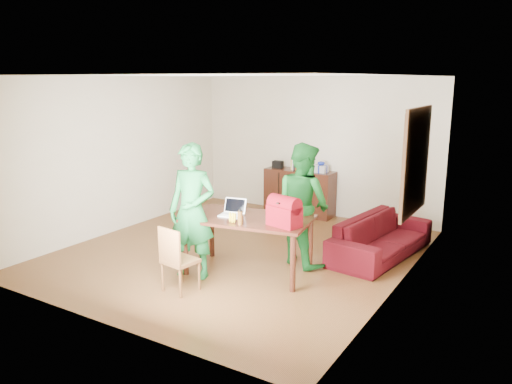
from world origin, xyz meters
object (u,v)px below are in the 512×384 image
Objects in this scene: table at (248,224)px; bottle at (240,217)px; person_far at (303,204)px; red_bag at (284,214)px; sofa at (381,237)px; chair at (180,272)px; laptop at (231,213)px; person_near at (192,211)px.

table is 9.19× the size of bottle.
table is 0.89m from person_far.
bottle is (-0.38, -1.07, 0.01)m from person_far.
red_bag reaches higher than sofa.
chair is 1.53m from red_bag.
person_far is at bearing 71.22° from chair.
sofa is at bearing 79.93° from red_bag.
laptop is 0.83× the size of red_bag.
chair reaches higher than table.
person_far reaches higher than table.
table is 2.16m from sofa.
bottle reaches higher than table.
chair is at bearing -122.12° from table.
laptop reaches higher than chair.
person_near is 9.16× the size of bottle.
sofa is at bearing 57.04° from bottle.
bottle is 0.58m from red_bag.
bottle is at bearing 60.33° from chair.
laptop reaches higher than sofa.
sofa is (1.61, 1.69, -0.54)m from laptop.
chair is 2.03× the size of red_bag.
person_far is at bearing 70.32° from bottle.
table is 0.89× the size of sofa.
person_near is at bearing -138.56° from laptop.
red_bag reaches higher than table.
chair is 2.44× the size of laptop.
table is 5.24× the size of laptop.
red_bag reaches higher than chair.
person_far reaches higher than chair.
person_near is 0.55m from laptop.
person_far reaches higher than bottle.
person_far is at bearing 39.35° from person_near.
person_far is at bearing 143.26° from sofa.
person_near is at bearing 145.49° from sofa.
sofa is (0.76, 1.74, -0.66)m from red_bag.
person_near is 1.62m from person_far.
bottle is 0.10× the size of sofa.
person_far reaches higher than red_bag.
red_bag is (1.20, 0.39, 0.04)m from person_near.
red_bag is (0.62, -0.11, 0.26)m from table.
person_near is at bearing -167.59° from bottle.
red_bag is at bearing 49.20° from chair.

